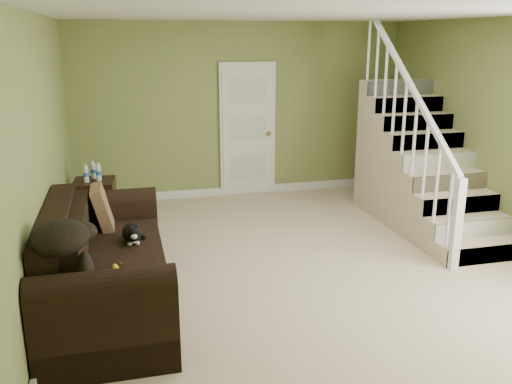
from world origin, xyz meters
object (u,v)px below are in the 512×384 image
banana (116,269)px  side_table (95,202)px  sofa (102,270)px  cat (132,233)px

banana → side_table: bearing=89.0°
sofa → banana: 0.47m
banana → cat: bearing=70.1°
cat → banana: size_ratio=2.48×
sofa → cat: bearing=39.3°
cat → banana: 0.67m
side_table → sofa: bearing=-86.6°
sofa → banana: (0.13, -0.42, 0.18)m
side_table → cat: side_table is taller
sofa → side_table: sofa is taller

